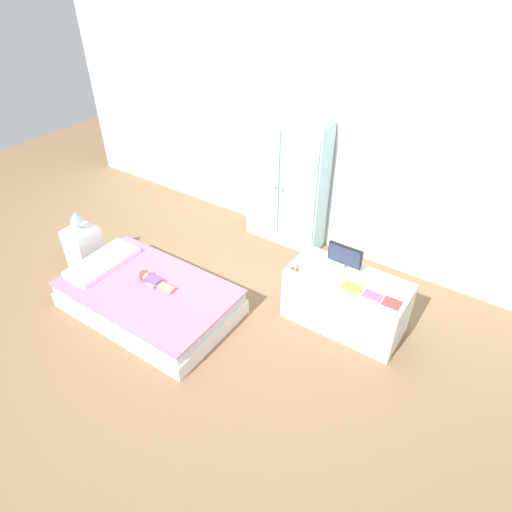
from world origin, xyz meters
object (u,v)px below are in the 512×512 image
at_px(table_lamp, 76,218).
at_px(book_red, 392,303).
at_px(tv_stand, 345,301).
at_px(rocking_horse_toy, 295,265).
at_px(doll, 150,279).
at_px(book_purple, 373,295).
at_px(nightstand, 84,248).
at_px(tv_monitor, 345,256).
at_px(bed, 149,298).
at_px(book_yellow, 352,287).
at_px(wardrobe, 287,183).

height_order(table_lamp, book_red, table_lamp).
xyz_separation_m(tv_stand, rocking_horse_toy, (-0.43, -0.16, 0.31)).
xyz_separation_m(doll, book_purple, (1.81, 0.66, 0.22)).
bearing_deg(doll, nightstand, 177.10).
relative_size(nightstand, rocking_horse_toy, 4.12).
bearing_deg(book_red, tv_monitor, 159.64).
xyz_separation_m(bed, book_purple, (1.79, 0.73, 0.39)).
relative_size(rocking_horse_toy, book_purple, 0.73).
distance_m(book_yellow, book_red, 0.33).
bearing_deg(tv_monitor, book_purple, -28.44).
xyz_separation_m(nightstand, tv_stand, (2.57, 0.72, 0.04)).
xyz_separation_m(tv_monitor, book_yellow, (0.17, -0.19, -0.13)).
bearing_deg(rocking_horse_toy, book_red, 3.90).
bearing_deg(book_purple, table_lamp, -167.79).
distance_m(table_lamp, book_red, 3.04).
bearing_deg(tv_stand, table_lamp, -164.44).
distance_m(book_yellow, book_purple, 0.17).
height_order(rocking_horse_toy, book_yellow, rocking_horse_toy).
xyz_separation_m(doll, tv_monitor, (1.47, 0.85, 0.35)).
bearing_deg(rocking_horse_toy, book_purple, 4.80).
bearing_deg(wardrobe, doll, -105.31).
height_order(book_yellow, book_red, same).
xyz_separation_m(tv_stand, book_yellow, (0.08, -0.11, 0.27)).
height_order(doll, nightstand, nightstand).
relative_size(tv_stand, rocking_horse_toy, 9.61).
height_order(doll, book_yellow, book_yellow).
height_order(wardrobe, tv_stand, wardrobe).
distance_m(bed, book_red, 2.12).
distance_m(bed, book_yellow, 1.82).
relative_size(bed, book_red, 11.50).
xyz_separation_m(doll, book_red, (1.97, 0.66, 0.22)).
bearing_deg(rocking_horse_toy, table_lamp, -165.51).
relative_size(nightstand, book_purple, 3.00).
height_order(nightstand, tv_stand, tv_stand).
bearing_deg(table_lamp, book_yellow, 12.98).
distance_m(bed, tv_stand, 1.76).
relative_size(table_lamp, tv_stand, 0.20).
bearing_deg(book_purple, doll, -160.00).
relative_size(bed, wardrobe, 1.11).
distance_m(wardrobe, book_yellow, 1.54).
xyz_separation_m(nightstand, tv_monitor, (2.47, 0.80, 0.44)).
bearing_deg(tv_stand, doll, -153.94).
bearing_deg(doll, bed, -73.37).
relative_size(table_lamp, tv_monitor, 0.68).
bearing_deg(book_red, book_yellow, 180.00).
bearing_deg(book_yellow, table_lamp, -167.02).
bearing_deg(rocking_horse_toy, nightstand, -165.51).
height_order(tv_monitor, rocking_horse_toy, tv_monitor).
bearing_deg(tv_monitor, book_red, -20.36).
xyz_separation_m(rocking_horse_toy, book_red, (0.84, 0.06, -0.04)).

